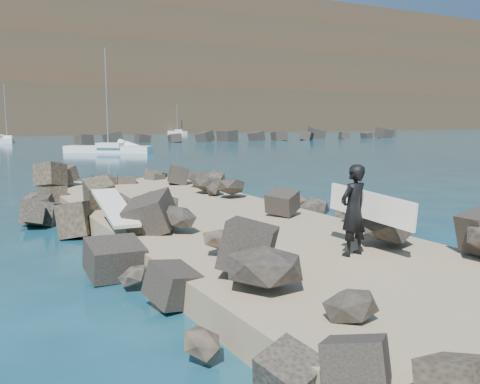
# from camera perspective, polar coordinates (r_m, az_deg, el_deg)

# --- Properties ---
(ground) EXTENTS (800.00, 800.00, 0.00)m
(ground) POSITION_cam_1_polar(r_m,az_deg,el_deg) (14.58, -1.90, -5.37)
(ground) COLOR #0F384C
(ground) RESTS_ON ground
(jetty) EXTENTS (6.00, 26.00, 0.60)m
(jetty) POSITION_cam_1_polar(r_m,az_deg,el_deg) (12.81, 2.17, -5.87)
(jetty) COLOR #8C7759
(jetty) RESTS_ON ground
(riprap_left) EXTENTS (2.60, 22.00, 1.00)m
(riprap_left) POSITION_cam_1_polar(r_m,az_deg,el_deg) (12.04, -11.07, -5.93)
(riprap_left) COLOR #272421
(riprap_left) RESTS_ON ground
(riprap_right) EXTENTS (2.60, 22.00, 1.00)m
(riprap_right) POSITION_cam_1_polar(r_m,az_deg,el_deg) (14.82, 10.84, -3.32)
(riprap_right) COLOR black
(riprap_right) RESTS_ON ground
(breakwater_secondary) EXTENTS (52.00, 4.00, 1.20)m
(breakwater_secondary) POSITION_cam_1_polar(r_m,az_deg,el_deg) (79.38, 2.64, 5.96)
(breakwater_secondary) COLOR black
(breakwater_secondary) RESTS_ON ground
(headland) EXTENTS (360.00, 140.00, 32.00)m
(headland) POSITION_cam_1_polar(r_m,az_deg,el_deg) (173.90, -23.85, 11.47)
(headland) COLOR #2D4919
(headland) RESTS_ON ground
(surfboard_resting) EXTENTS (0.75, 2.58, 0.09)m
(surfboard_resting) POSITION_cam_1_polar(r_m,az_deg,el_deg) (13.61, -13.22, -2.06)
(surfboard_resting) COLOR white
(surfboard_resting) RESTS_ON riprap_left
(surfer_with_board) EXTENTS (0.95, 2.29, 1.84)m
(surfer_with_board) POSITION_cam_1_polar(r_m,az_deg,el_deg) (10.95, 12.25, -1.85)
(surfer_with_board) COLOR black
(surfer_with_board) RESTS_ON jetty
(radome) EXTENTS (13.07, 13.07, 20.69)m
(radome) POSITION_cam_1_polar(r_m,az_deg,el_deg) (206.10, 5.26, 19.31)
(radome) COLOR silver
(radome) RESTS_ON headland
(sailboat_f) EXTENTS (2.42, 5.10, 6.24)m
(sailboat_f) POSITION_cam_1_polar(r_m,az_deg,el_deg) (108.46, -6.69, 6.32)
(sailboat_f) COLOR white
(sailboat_f) RESTS_ON ground
(sailboat_c) EXTENTS (7.76, 6.58, 9.97)m
(sailboat_c) POSITION_cam_1_polar(r_m,az_deg,el_deg) (52.93, -13.85, 4.47)
(sailboat_c) COLOR white
(sailboat_c) RESTS_ON ground
(sailboat_b) EXTENTS (2.38, 6.72, 7.98)m
(sailboat_b) POSITION_cam_1_polar(r_m,az_deg,el_deg) (78.56, -23.58, 5.10)
(sailboat_b) COLOR white
(sailboat_b) RESTS_ON ground
(headland_buildings) EXTENTS (137.50, 30.50, 5.00)m
(headland_buildings) POSITION_cam_1_polar(r_m,az_deg,el_deg) (169.27, -21.55, 17.84)
(headland_buildings) COLOR white
(headland_buildings) RESTS_ON headland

